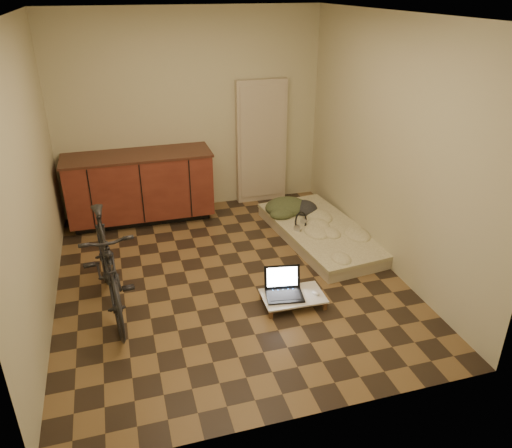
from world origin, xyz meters
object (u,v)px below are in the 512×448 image
object	(u,v)px
bicycle	(107,260)
lap_desk	(293,296)
futon	(322,233)
laptop	(284,289)

from	to	relation	value
bicycle	lap_desk	size ratio (longest dim) A/B	2.67
bicycle	lap_desk	distance (m)	1.80
futon	lap_desk	world-z (taller)	futon
bicycle	futon	distance (m)	2.65
lap_desk	laptop	size ratio (longest dim) A/B	1.53
futon	lap_desk	xyz separation A→B (m)	(-0.81, -1.20, 0.01)
bicycle	laptop	xyz separation A→B (m)	(1.61, -0.38, -0.38)
futon	lap_desk	bearing A→B (deg)	-130.58
bicycle	futon	bearing A→B (deg)	11.04
bicycle	lap_desk	bearing A→B (deg)	-20.35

